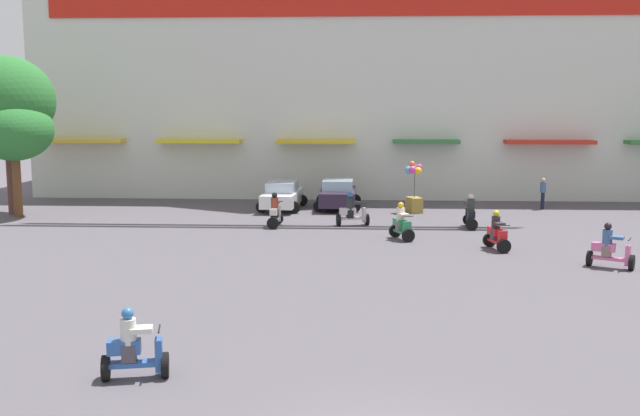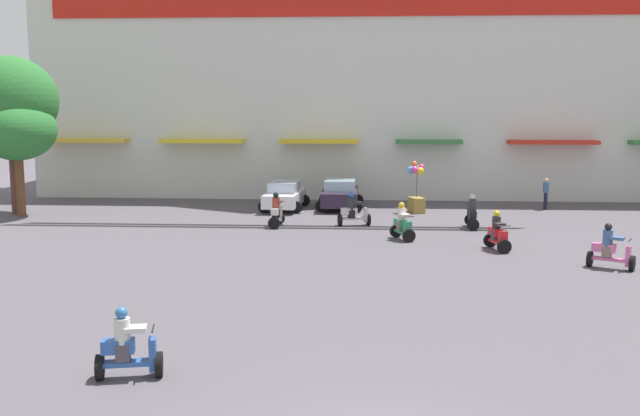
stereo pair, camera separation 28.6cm
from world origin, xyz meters
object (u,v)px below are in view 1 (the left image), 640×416
(pedestrian_1, at_px, (543,191))
(scooter_rider_0, at_px, (275,212))
(parked_car_0, at_px, (282,195))
(scooter_rider_9, at_px, (402,224))
(scooter_rider_2, at_px, (352,212))
(parked_car_1, at_px, (338,194))
(scooter_rider_1, at_px, (610,250))
(plaza_tree_0, at_px, (14,131))
(scooter_rider_3, at_px, (497,234))
(scooter_rider_6, at_px, (470,214))
(plaza_tree_2, at_px, (5,101))
(scooter_rider_8, at_px, (134,350))
(balloon_vendor_cart, at_px, (414,191))

(pedestrian_1, bearing_deg, scooter_rider_0, -155.75)
(parked_car_0, height_order, scooter_rider_9, scooter_rider_9)
(scooter_rider_9, bearing_deg, scooter_rider_2, 122.12)
(parked_car_1, relative_size, scooter_rider_1, 2.50)
(plaza_tree_0, xyz_separation_m, scooter_rider_3, (21.42, -6.74, -3.49))
(scooter_rider_9, bearing_deg, scooter_rider_3, -28.34)
(scooter_rider_0, xyz_separation_m, scooter_rider_1, (12.07, -7.38, -0.01))
(scooter_rider_0, height_order, scooter_rider_6, scooter_rider_0)
(plaza_tree_2, bearing_deg, scooter_rider_2, -7.73)
(plaza_tree_0, xyz_separation_m, parked_car_0, (12.38, 2.97, -3.38))
(scooter_rider_1, bearing_deg, scooter_rider_9, 144.93)
(scooter_rider_2, bearing_deg, plaza_tree_2, 172.27)
(plaza_tree_2, relative_size, scooter_rider_9, 5.06)
(scooter_rider_9, height_order, pedestrian_1, pedestrian_1)
(scooter_rider_2, distance_m, scooter_rider_9, 3.79)
(scooter_rider_3, bearing_deg, pedestrian_1, 68.12)
(scooter_rider_2, relative_size, scooter_rider_3, 1.01)
(scooter_rider_9, bearing_deg, scooter_rider_6, 42.07)
(parked_car_1, bearing_deg, scooter_rider_8, -98.23)
(scooter_rider_2, height_order, pedestrian_1, pedestrian_1)
(plaza_tree_2, relative_size, scooter_rider_2, 5.06)
(scooter_rider_0, bearing_deg, parked_car_1, 64.93)
(parked_car_1, distance_m, scooter_rider_1, 16.03)
(parked_car_1, height_order, scooter_rider_0, scooter_rider_0)
(scooter_rider_1, bearing_deg, plaza_tree_0, 158.79)
(scooter_rider_6, bearing_deg, scooter_rider_3, -86.47)
(plaza_tree_0, height_order, scooter_rider_2, plaza_tree_0)
(scooter_rider_6, height_order, scooter_rider_8, scooter_rider_6)
(scooter_rider_1, relative_size, scooter_rider_6, 1.02)
(scooter_rider_1, bearing_deg, parked_car_1, 126.22)
(parked_car_0, bearing_deg, parked_car_1, 7.99)
(scooter_rider_3, height_order, scooter_rider_6, scooter_rider_6)
(scooter_rider_8, bearing_deg, scooter_rider_3, 54.39)
(scooter_rider_8, bearing_deg, scooter_rider_6, 62.74)
(scooter_rider_2, bearing_deg, scooter_rider_1, -42.26)
(scooter_rider_1, height_order, balloon_vendor_cart, balloon_vendor_cart)
(scooter_rider_3, xyz_separation_m, scooter_rider_8, (-9.65, -13.47, 0.01))
(plaza_tree_0, distance_m, pedestrian_1, 26.05)
(scooter_rider_3, distance_m, balloon_vendor_cart, 9.37)
(scooter_rider_8, bearing_deg, pedestrian_1, 59.93)
(plaza_tree_0, xyz_separation_m, scooter_rider_1, (24.65, -9.57, -3.47))
(plaza_tree_2, distance_m, scooter_rider_9, 20.00)
(plaza_tree_2, height_order, pedestrian_1, plaza_tree_2)
(plaza_tree_2, xyz_separation_m, scooter_rider_1, (25.28, -10.14, -4.87))
(plaza_tree_2, bearing_deg, scooter_rider_3, -18.35)
(plaza_tree_2, height_order, scooter_rider_2, plaza_tree_2)
(parked_car_0, height_order, scooter_rider_8, scooter_rider_8)
(scooter_rider_2, relative_size, scooter_rider_6, 0.99)
(balloon_vendor_cart, bearing_deg, scooter_rider_8, -107.77)
(parked_car_1, height_order, scooter_rider_2, parked_car_1)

